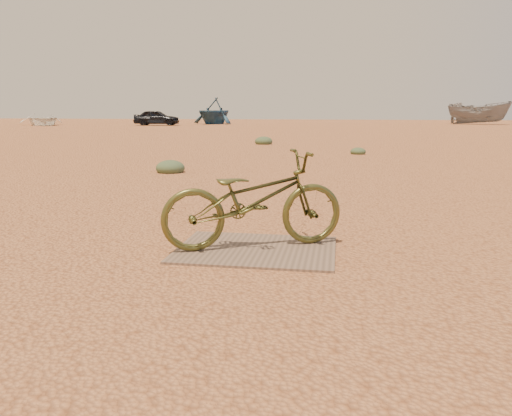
% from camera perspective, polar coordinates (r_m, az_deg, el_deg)
% --- Properties ---
extents(ground, '(120.00, 120.00, 0.00)m').
position_cam_1_polar(ground, '(5.30, 5.38, -3.64)').
color(ground, tan).
rests_on(ground, ground).
extents(plywood_board, '(1.53, 1.15, 0.02)m').
position_cam_1_polar(plywood_board, '(4.88, 0.00, -4.76)').
color(plywood_board, '#785F4C').
rests_on(plywood_board, ground).
extents(bicycle, '(1.90, 1.30, 0.94)m').
position_cam_1_polar(bicycle, '(4.83, -0.28, 0.96)').
color(bicycle, '#4D4E22').
rests_on(bicycle, plywood_board).
extents(car, '(3.86, 1.94, 1.26)m').
position_cam_1_polar(car, '(42.77, -11.28, 10.09)').
color(car, black).
rests_on(car, ground).
extents(boat_near_left, '(5.59, 5.86, 0.99)m').
position_cam_1_polar(boat_near_left, '(45.70, -23.22, 9.30)').
color(boat_near_left, white).
rests_on(boat_near_left, ground).
extents(boat_far_left, '(5.25, 5.59, 2.36)m').
position_cam_1_polar(boat_far_left, '(45.66, -4.79, 11.02)').
color(boat_far_left, navy).
rests_on(boat_far_left, ground).
extents(boat_mid_right, '(5.53, 3.42, 2.01)m').
position_cam_1_polar(boat_mid_right, '(49.00, 24.09, 9.91)').
color(boat_mid_right, gray).
rests_on(boat_mid_right, ground).
extents(kale_a, '(0.63, 0.63, 0.34)m').
position_cam_1_polar(kale_a, '(11.05, -9.75, 4.05)').
color(kale_a, '#4F6541').
rests_on(kale_a, ground).
extents(kale_b, '(0.47, 0.47, 0.26)m').
position_cam_1_polar(kale_b, '(15.62, 11.58, 6.06)').
color(kale_b, '#4F6541').
rests_on(kale_b, ground).
extents(kale_c, '(0.69, 0.69, 0.38)m').
position_cam_1_polar(kale_c, '(19.66, 0.87, 7.31)').
color(kale_c, '#4F6541').
rests_on(kale_c, ground).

